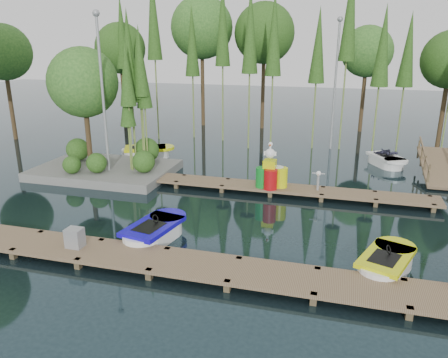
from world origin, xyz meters
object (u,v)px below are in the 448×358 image
(drum_cluster, at_px, (270,174))
(utility_cabinet, at_px, (75,238))
(boat_yellow_far, at_px, (146,152))
(yellow_barrel, at_px, (281,177))
(boat_blue, at_px, (154,232))
(island, at_px, (97,106))

(drum_cluster, bearing_deg, utility_cabinet, -123.55)
(boat_yellow_far, bearing_deg, yellow_barrel, -29.95)
(boat_yellow_far, bearing_deg, drum_cluster, -32.17)
(boat_blue, bearing_deg, utility_cabinet, -127.06)
(drum_cluster, bearing_deg, yellow_barrel, 19.36)
(utility_cabinet, bearing_deg, yellow_barrel, 54.63)
(island, height_order, boat_yellow_far, island)
(boat_yellow_far, relative_size, drum_cluster, 1.63)
(boat_yellow_far, height_order, drum_cluster, drum_cluster)
(boat_yellow_far, relative_size, yellow_barrel, 3.75)
(boat_blue, xyz_separation_m, boat_yellow_far, (-4.59, 9.20, 0.04))
(island, relative_size, boat_yellow_far, 2.21)
(boat_yellow_far, distance_m, drum_cluster, 8.39)
(yellow_barrel, bearing_deg, boat_blue, -120.75)
(drum_cluster, bearing_deg, island, 173.47)
(island, xyz_separation_m, drum_cluster, (8.22, -0.94, -2.33))
(boat_yellow_far, bearing_deg, boat_blue, -67.32)
(island, distance_m, utility_cabinet, 9.00)
(boat_blue, distance_m, utility_cabinet, 2.42)
(boat_blue, relative_size, boat_yellow_far, 0.92)
(boat_yellow_far, bearing_deg, island, -109.60)
(boat_blue, relative_size, yellow_barrel, 3.45)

